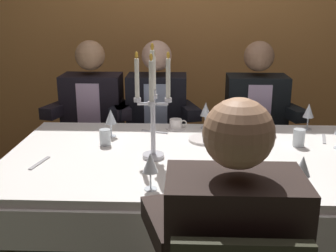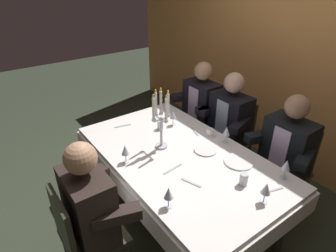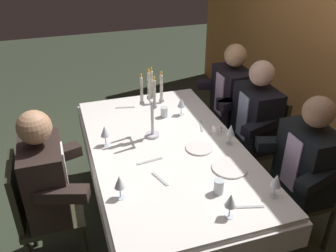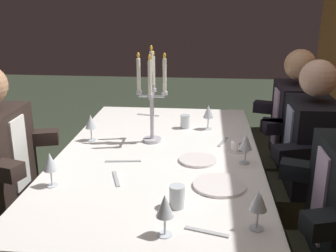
% 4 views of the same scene
% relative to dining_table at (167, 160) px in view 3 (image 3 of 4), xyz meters
% --- Properties ---
extents(ground_plane, '(12.00, 12.00, 0.00)m').
position_rel_dining_table_xyz_m(ground_plane, '(0.00, 0.00, -0.62)').
color(ground_plane, '#303829').
extents(dining_table, '(1.94, 1.14, 0.74)m').
position_rel_dining_table_xyz_m(dining_table, '(0.00, 0.00, 0.00)').
color(dining_table, white).
rests_on(dining_table, ground_plane).
extents(candelabra, '(0.19, 0.19, 0.57)m').
position_rel_dining_table_xyz_m(candelabra, '(-0.19, -0.06, 0.39)').
color(candelabra, silver).
rests_on(candelabra, dining_table).
extents(dinner_plate_0, '(0.24, 0.24, 0.01)m').
position_rel_dining_table_xyz_m(dinner_plate_0, '(0.39, 0.33, 0.13)').
color(dinner_plate_0, white).
rests_on(dinner_plate_0, dining_table).
extents(dinner_plate_1, '(0.20, 0.20, 0.01)m').
position_rel_dining_table_xyz_m(dinner_plate_1, '(0.09, 0.22, 0.13)').
color(dinner_plate_1, white).
rests_on(dinner_plate_1, dining_table).
extents(wine_glass_0, '(0.07, 0.07, 0.16)m').
position_rel_dining_table_xyz_m(wine_glass_0, '(0.45, -0.44, 0.23)').
color(wine_glass_0, silver).
rests_on(wine_glass_0, dining_table).
extents(wine_glass_1, '(0.07, 0.07, 0.16)m').
position_rel_dining_table_xyz_m(wine_glass_1, '(-0.17, -0.43, 0.23)').
color(wine_glass_1, silver).
rests_on(wine_glass_1, dining_table).
extents(wine_glass_2, '(0.07, 0.07, 0.16)m').
position_rel_dining_table_xyz_m(wine_glass_2, '(-0.46, 0.27, 0.23)').
color(wine_glass_2, silver).
rests_on(wine_glass_2, dining_table).
extents(wine_glass_3, '(0.07, 0.07, 0.16)m').
position_rel_dining_table_xyz_m(wine_glass_3, '(0.80, 0.12, 0.23)').
color(wine_glass_3, silver).
rests_on(wine_glass_3, dining_table).
extents(wine_glass_4, '(0.07, 0.07, 0.16)m').
position_rel_dining_table_xyz_m(wine_glass_4, '(0.73, 0.46, 0.23)').
color(wine_glass_4, silver).
rests_on(wine_glass_4, dining_table).
extents(wine_glass_5, '(0.07, 0.07, 0.16)m').
position_rel_dining_table_xyz_m(wine_glass_5, '(0.10, 0.46, 0.23)').
color(wine_glass_5, silver).
rests_on(wine_glass_5, dining_table).
extents(water_tumbler_0, '(0.06, 0.06, 0.09)m').
position_rel_dining_table_xyz_m(water_tumbler_0, '(-0.46, 0.12, 0.16)').
color(water_tumbler_0, silver).
rests_on(water_tumbler_0, dining_table).
extents(water_tumbler_1, '(0.06, 0.06, 0.10)m').
position_rel_dining_table_xyz_m(water_tumbler_1, '(0.59, 0.14, 0.17)').
color(water_tumbler_1, silver).
rests_on(water_tumbler_1, dining_table).
extents(coffee_cup_0, '(0.13, 0.12, 0.06)m').
position_rel_dining_table_xyz_m(coffee_cup_0, '(-0.08, 0.44, 0.15)').
color(coffee_cup_0, white).
rests_on(coffee_cup_0, dining_table).
extents(fork_0, '(0.06, 0.17, 0.01)m').
position_rel_dining_table_xyz_m(fork_0, '(-0.74, -0.16, 0.12)').
color(fork_0, '#B7B7BC').
rests_on(fork_0, dining_table).
extents(fork_1, '(0.17, 0.07, 0.01)m').
position_rel_dining_table_xyz_m(fork_1, '(0.35, -0.16, 0.12)').
color(fork_1, '#B7B7BC').
rests_on(fork_1, dining_table).
extents(fork_2, '(0.06, 0.17, 0.01)m').
position_rel_dining_table_xyz_m(fork_2, '(0.77, 0.27, 0.12)').
color(fork_2, '#B7B7BC').
rests_on(fork_2, dining_table).
extents(knife_3, '(0.04, 0.19, 0.01)m').
position_rel_dining_table_xyz_m(knife_3, '(0.14, -0.17, 0.12)').
color(knife_3, '#B7B7BC').
rests_on(knife_3, dining_table).
extents(fork_4, '(0.17, 0.07, 0.01)m').
position_rel_dining_table_xyz_m(fork_4, '(-0.21, 0.36, 0.12)').
color(fork_4, '#B7B7BC').
rests_on(fork_4, dining_table).
extents(seated_diner_0, '(0.63, 0.48, 1.24)m').
position_rel_dining_table_xyz_m(seated_diner_0, '(-0.70, 0.89, 0.11)').
color(seated_diner_0, '#2F2F20').
rests_on(seated_diner_0, ground_plane).
extents(seated_diner_1, '(0.63, 0.48, 1.24)m').
position_rel_dining_table_xyz_m(seated_diner_1, '(-0.23, 0.89, 0.11)').
color(seated_diner_1, '#2F2F20').
rests_on(seated_diner_1, ground_plane).
extents(seated_diner_2, '(0.63, 0.48, 1.24)m').
position_rel_dining_table_xyz_m(seated_diner_2, '(0.13, -0.89, 0.11)').
color(seated_diner_2, '#2F2F20').
rests_on(seated_diner_2, ground_plane).
extents(seated_diner_3, '(0.63, 0.48, 1.24)m').
position_rel_dining_table_xyz_m(seated_diner_3, '(0.48, 0.89, 0.11)').
color(seated_diner_3, '#2F2F20').
rests_on(seated_diner_3, ground_plane).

